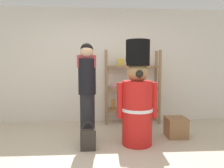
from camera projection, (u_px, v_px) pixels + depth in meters
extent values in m
plane|color=beige|center=(101.00, 166.00, 2.60)|extent=(6.40, 6.40, 0.00)
cube|color=silver|center=(100.00, 66.00, 4.67)|extent=(6.40, 0.12, 2.60)
cube|color=#93704C|center=(106.00, 88.00, 4.36)|extent=(0.05, 0.05, 1.64)
cube|color=#93704C|center=(160.00, 87.00, 4.43)|extent=(0.05, 0.05, 1.64)
cube|color=#93704C|center=(106.00, 86.00, 4.65)|extent=(0.05, 0.05, 1.64)
cube|color=#93704C|center=(156.00, 86.00, 4.73)|extent=(0.05, 0.05, 1.64)
cube|color=#93704C|center=(132.00, 110.00, 4.59)|extent=(1.18, 0.30, 0.04)
cube|color=#93704C|center=(132.00, 88.00, 4.54)|extent=(1.18, 0.30, 0.04)
cube|color=#93704C|center=(132.00, 67.00, 4.50)|extent=(1.18, 0.30, 0.04)
cylinder|color=pink|center=(113.00, 86.00, 4.47)|extent=(0.09, 0.09, 0.10)
cylinder|color=black|center=(126.00, 85.00, 4.52)|extent=(0.08, 0.08, 0.10)
cylinder|color=navy|center=(139.00, 86.00, 4.52)|extent=(0.07, 0.07, 0.09)
cylinder|color=blue|center=(151.00, 85.00, 4.59)|extent=(0.08, 0.08, 0.09)
cylinder|color=#B27226|center=(113.00, 104.00, 4.53)|extent=(0.08, 0.08, 0.22)
cylinder|color=#596B33|center=(126.00, 104.00, 4.57)|extent=(0.07, 0.07, 0.21)
cylinder|color=silver|center=(139.00, 104.00, 4.56)|extent=(0.08, 0.08, 0.22)
cylinder|color=navy|center=(151.00, 104.00, 4.60)|extent=(0.06, 0.06, 0.22)
cube|color=gold|center=(121.00, 62.00, 4.48)|extent=(0.15, 0.12, 0.15)
cube|color=#B21E2D|center=(144.00, 63.00, 4.51)|extent=(0.14, 0.11, 0.10)
cylinder|color=red|center=(137.00, 113.00, 3.29)|extent=(0.49, 0.49, 1.05)
cylinder|color=white|center=(137.00, 109.00, 3.28)|extent=(0.51, 0.51, 0.05)
sphere|color=#A17C50|center=(138.00, 72.00, 3.23)|extent=(0.35, 0.35, 0.35)
sphere|color=#A17C50|center=(129.00, 65.00, 3.21)|extent=(0.12, 0.12, 0.12)
sphere|color=#A17C50|center=(147.00, 65.00, 3.23)|extent=(0.12, 0.12, 0.12)
cylinder|color=black|center=(138.00, 53.00, 3.20)|extent=(0.38, 0.38, 0.41)
cylinder|color=red|center=(120.00, 100.00, 3.25)|extent=(0.11, 0.11, 0.58)
cylinder|color=red|center=(154.00, 100.00, 3.29)|extent=(0.11, 0.11, 0.58)
sphere|color=black|center=(139.00, 74.00, 3.08)|extent=(0.12, 0.12, 0.12)
cylinder|color=black|center=(87.00, 119.00, 3.36)|extent=(0.24, 0.24, 0.83)
cylinder|color=black|center=(87.00, 77.00, 3.30)|extent=(0.29, 0.29, 0.59)
sphere|color=tan|center=(87.00, 53.00, 3.26)|extent=(0.22, 0.22, 0.22)
cube|color=#993338|center=(87.00, 61.00, 3.22)|extent=(0.30, 0.04, 0.20)
sphere|color=black|center=(87.00, 50.00, 3.28)|extent=(0.21, 0.21, 0.21)
cube|color=#332D28|center=(88.00, 140.00, 3.08)|extent=(0.24, 0.12, 0.32)
torus|color=#332D28|center=(88.00, 127.00, 3.06)|extent=(0.18, 0.01, 0.18)
cube|color=olive|center=(176.00, 128.00, 3.65)|extent=(0.35, 0.35, 0.34)
cube|color=olive|center=(176.00, 118.00, 3.64)|extent=(0.36, 0.37, 0.02)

